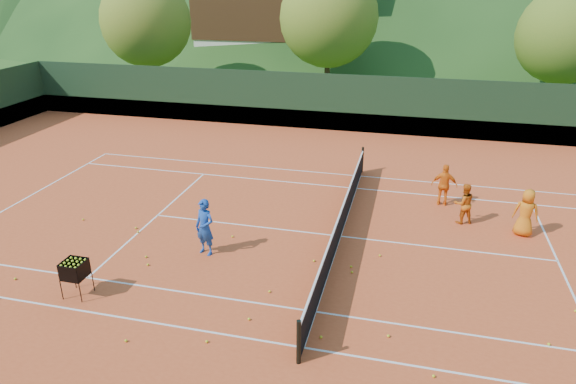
% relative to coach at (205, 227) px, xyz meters
% --- Properties ---
extents(ground, '(400.00, 400.00, 0.00)m').
position_rel_coach_xyz_m(ground, '(3.74, 2.04, -0.89)').
color(ground, '#274B17').
rests_on(ground, ground).
extents(clay_court, '(40.00, 24.00, 0.02)m').
position_rel_coach_xyz_m(clay_court, '(3.74, 2.04, -0.88)').
color(clay_court, '#C94820').
rests_on(clay_court, ground).
extents(coach, '(0.73, 0.59, 1.74)m').
position_rel_coach_xyz_m(coach, '(0.00, 0.00, 0.00)').
color(coach, '#1948A7').
rests_on(coach, clay_court).
extents(student_a, '(0.82, 0.73, 1.40)m').
position_rel_coach_xyz_m(student_a, '(7.54, 4.02, -0.17)').
color(student_a, '#D46212').
rests_on(student_a, clay_court).
extents(student_b, '(0.93, 0.44, 1.54)m').
position_rel_coach_xyz_m(student_b, '(6.95, 5.36, -0.10)').
color(student_b, orange).
rests_on(student_b, clay_court).
extents(student_c, '(0.86, 0.67, 1.56)m').
position_rel_coach_xyz_m(student_c, '(9.38, 3.56, -0.09)').
color(student_c, orange).
rests_on(student_c, clay_court).
extents(tennis_ball_1, '(0.07, 0.07, 0.07)m').
position_rel_coach_xyz_m(tennis_ball_1, '(10.00, -0.52, -0.83)').
color(tennis_ball_1, yellow).
rests_on(tennis_ball_1, clay_court).
extents(tennis_ball_2, '(0.07, 0.07, 0.07)m').
position_rel_coach_xyz_m(tennis_ball_2, '(-2.87, 0.93, -0.83)').
color(tennis_ball_2, yellow).
rests_on(tennis_ball_2, clay_court).
extents(tennis_ball_3, '(0.07, 0.07, 0.07)m').
position_rel_coach_xyz_m(tennis_ball_3, '(2.24, -2.79, -0.83)').
color(tennis_ball_3, yellow).
rests_on(tennis_ball_3, clay_court).
extents(tennis_ball_6, '(0.07, 0.07, 0.07)m').
position_rel_coach_xyz_m(tennis_ball_6, '(3.68, -2.14, -0.83)').
color(tennis_ball_6, yellow).
rests_on(tennis_ball_6, clay_court).
extents(tennis_ball_7, '(0.07, 0.07, 0.07)m').
position_rel_coach_xyz_m(tennis_ball_7, '(-4.94, 1.07, -0.83)').
color(tennis_ball_7, yellow).
rests_on(tennis_ball_7, clay_court).
extents(tennis_ball_8, '(0.07, 0.07, 0.07)m').
position_rel_coach_xyz_m(tennis_ball_8, '(-1.63, -0.69, -0.83)').
color(tennis_ball_8, yellow).
rests_on(tennis_ball_8, clay_court).
extents(tennis_ball_10, '(0.07, 0.07, 0.07)m').
position_rel_coach_xyz_m(tennis_ball_10, '(9.09, -2.03, -0.83)').
color(tennis_ball_10, yellow).
rests_on(tennis_ball_10, clay_court).
extents(tennis_ball_11, '(0.07, 0.07, 0.07)m').
position_rel_coach_xyz_m(tennis_ball_11, '(3.23, 0.28, -0.83)').
color(tennis_ball_11, yellow).
rests_on(tennis_ball_11, clay_court).
extents(tennis_ball_12, '(0.07, 0.07, 0.07)m').
position_rel_coach_xyz_m(tennis_ball_12, '(2.40, -1.54, -0.83)').
color(tennis_ball_12, yellow).
rests_on(tennis_ball_12, clay_court).
extents(tennis_ball_14, '(0.07, 0.07, 0.07)m').
position_rel_coach_xyz_m(tennis_ball_14, '(4.32, 0.22, -0.83)').
color(tennis_ball_14, yellow).
rests_on(tennis_ball_14, clay_court).
extents(tennis_ball_16, '(0.07, 0.07, 0.07)m').
position_rel_coach_xyz_m(tennis_ball_16, '(4.38, -0.07, -0.83)').
color(tennis_ball_16, yellow).
rests_on(tennis_ball_16, clay_court).
extents(tennis_ball_17, '(0.07, 0.07, 0.07)m').
position_rel_coach_xyz_m(tennis_ball_17, '(5.56, -2.61, -0.83)').
color(tennis_ball_17, yellow).
rests_on(tennis_ball_17, clay_court).
extents(tennis_ball_18, '(0.07, 0.07, 0.07)m').
position_rel_coach_xyz_m(tennis_ball_18, '(1.57, -3.81, -0.83)').
color(tennis_ball_18, yellow).
rests_on(tennis_ball_18, clay_court).
extents(tennis_ball_19, '(0.07, 0.07, 0.07)m').
position_rel_coach_xyz_m(tennis_ball_19, '(0.41, 1.14, -0.83)').
color(tennis_ball_19, yellow).
rests_on(tennis_ball_19, clay_court).
extents(tennis_ball_21, '(0.07, 0.07, 0.07)m').
position_rel_coach_xyz_m(tennis_ball_21, '(-4.53, -2.64, -0.83)').
color(tennis_ball_21, yellow).
rests_on(tennis_ball_21, clay_court).
extents(tennis_ball_22, '(0.07, 0.07, 0.07)m').
position_rel_coach_xyz_m(tennis_ball_22, '(-0.23, -4.23, -0.83)').
color(tennis_ball_22, yellow).
rests_on(tennis_ball_22, clay_court).
extents(tennis_ball_23, '(0.07, 0.07, 0.07)m').
position_rel_coach_xyz_m(tennis_ball_23, '(6.56, -3.69, -0.83)').
color(tennis_ball_23, yellow).
rests_on(tennis_ball_23, clay_court).
extents(tennis_ball_24, '(0.07, 0.07, 0.07)m').
position_rel_coach_xyz_m(tennis_ball_24, '(4.06, -3.03, -0.83)').
color(tennis_ball_24, yellow).
rests_on(tennis_ball_24, clay_court).
extents(tennis_ball_25, '(0.07, 0.07, 0.07)m').
position_rel_coach_xyz_m(tennis_ball_25, '(-1.36, -1.08, -0.83)').
color(tennis_ball_25, yellow).
rests_on(tennis_ball_25, clay_court).
extents(tennis_ball_26, '(0.07, 0.07, 0.07)m').
position_rel_coach_xyz_m(tennis_ball_26, '(-2.66, 0.69, -0.83)').
color(tennis_ball_26, yellow).
rests_on(tennis_ball_26, clay_court).
extents(tennis_ball_28, '(0.07, 0.07, 0.07)m').
position_rel_coach_xyz_m(tennis_ball_28, '(5.06, 1.06, -0.83)').
color(tennis_ball_28, yellow).
rests_on(tennis_ball_28, clay_court).
extents(court_lines, '(23.83, 11.03, 0.00)m').
position_rel_coach_xyz_m(court_lines, '(3.74, 2.04, -0.87)').
color(court_lines, white).
rests_on(court_lines, clay_court).
extents(tennis_net, '(0.10, 12.07, 1.10)m').
position_rel_coach_xyz_m(tennis_net, '(3.74, 2.04, -0.37)').
color(tennis_net, black).
rests_on(tennis_net, clay_court).
extents(perimeter_fence, '(40.40, 24.24, 3.00)m').
position_rel_coach_xyz_m(perimeter_fence, '(3.74, 2.04, 0.38)').
color(perimeter_fence, black).
rests_on(perimeter_fence, clay_court).
extents(ball_hopper, '(0.57, 0.57, 1.00)m').
position_rel_coach_xyz_m(ball_hopper, '(-2.40, -2.84, -0.12)').
color(ball_hopper, black).
rests_on(ball_hopper, clay_court).
extents(chalet_left, '(13.80, 9.93, 12.92)m').
position_rel_coach_xyz_m(chalet_left, '(-6.26, 32.04, 4.76)').
color(chalet_left, beige).
rests_on(chalet_left, ground).
extents(chalet_mid, '(12.65, 8.82, 11.45)m').
position_rel_coach_xyz_m(chalet_mid, '(9.74, 36.04, 4.10)').
color(chalet_mid, beige).
rests_on(chalet_mid, ground).
extents(tree_a, '(6.00, 6.00, 7.88)m').
position_rel_coach_xyz_m(tree_a, '(-12.26, 20.04, 3.98)').
color(tree_a, '#3C2618').
rests_on(tree_a, ground).
extents(tree_b, '(6.40, 6.40, 8.40)m').
position_rel_coach_xyz_m(tree_b, '(-0.26, 22.04, 4.31)').
color(tree_b, '#42281A').
rests_on(tree_b, ground).
extents(tree_c, '(5.60, 5.60, 7.35)m').
position_rel_coach_xyz_m(tree_c, '(13.74, 21.04, 3.66)').
color(tree_c, '#432A1A').
rests_on(tree_c, ground).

